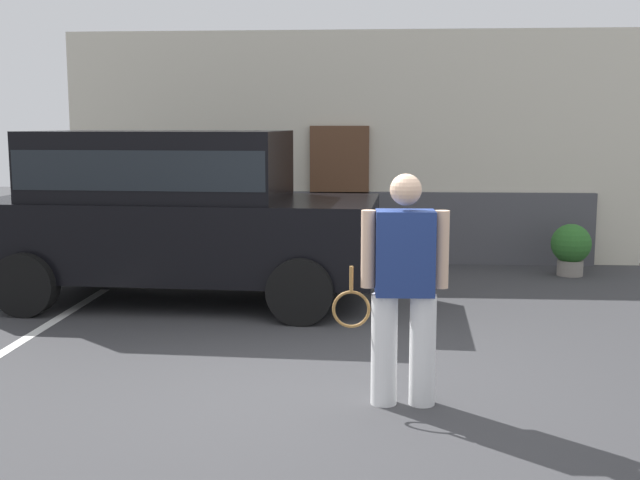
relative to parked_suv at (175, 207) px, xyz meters
The scene contains 6 objects.
ground_plane 3.91m from the parked_suv, 57.14° to the right, with size 40.00×40.00×0.00m, color #38383A.
parking_stripe_0 2.28m from the parked_suv, 123.49° to the right, with size 0.12×4.40×0.01m, color silver.
house_frontage 3.65m from the parked_suv, 55.84° to the left, with size 8.77×0.40×3.52m.
parked_suv is the anchor object (origin of this frame).
tennis_player_man 4.32m from the parked_suv, 52.63° to the right, with size 0.91×0.29×1.77m.
potted_plant_by_porch 5.58m from the parked_suv, 20.88° to the left, with size 0.56×0.56×0.74m.
Camera 1 is at (0.36, -6.19, 2.14)m, focal length 44.69 mm.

